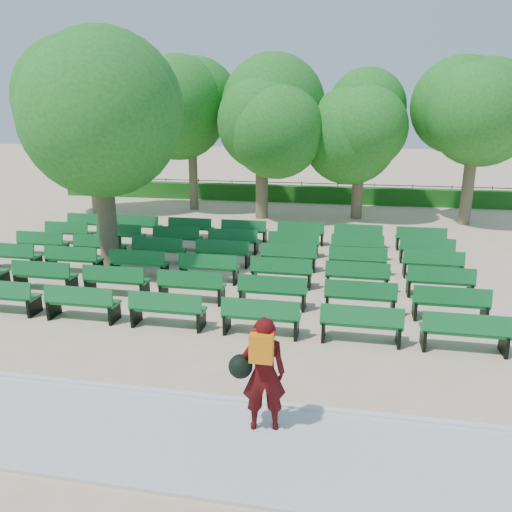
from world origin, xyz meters
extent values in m
plane|color=#CCAA87|center=(0.00, 0.00, 0.00)|extent=(120.00, 120.00, 0.00)
cube|color=beige|center=(0.00, -7.40, 0.03)|extent=(30.00, 2.20, 0.06)
cube|color=silver|center=(0.00, -6.25, 0.05)|extent=(30.00, 0.12, 0.10)
cube|color=#1B5C17|center=(0.00, 14.00, 0.45)|extent=(26.00, 0.70, 0.90)
cube|color=#12662B|center=(-0.16, 0.68, 0.43)|extent=(1.74, 0.52, 0.06)
cube|color=#12662B|center=(-0.16, 0.48, 0.67)|extent=(1.74, 0.17, 0.41)
cylinder|color=brown|center=(-3.79, 0.88, 1.59)|extent=(0.58, 0.58, 3.18)
ellipsoid|color=#227421|center=(-3.79, 0.88, 4.48)|extent=(4.70, 4.70, 4.23)
imported|color=#3E080A|center=(2.67, -6.89, 0.98)|extent=(0.75, 0.58, 1.84)
cube|color=orange|center=(2.67, -7.10, 1.51)|extent=(0.34, 0.17, 0.43)
sphere|color=black|center=(2.33, -6.95, 1.10)|extent=(0.37, 0.37, 0.37)
camera|label=1|loc=(3.84, -13.50, 4.75)|focal=35.00mm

